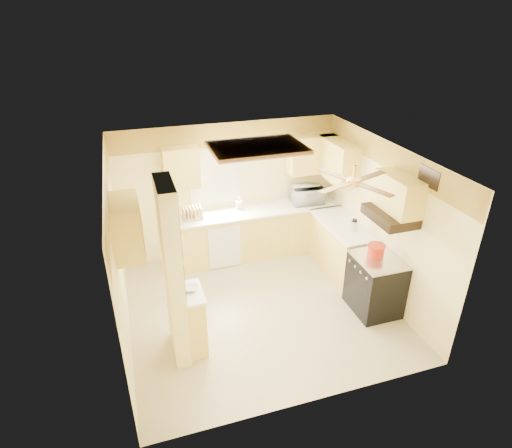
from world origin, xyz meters
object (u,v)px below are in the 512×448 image
object	(u,v)px
stove	(375,284)
bowl	(191,288)
dutch_oven	(376,250)
microwave	(308,195)
kettle	(354,225)

from	to	relation	value
stove	bowl	size ratio (longest dim) A/B	4.44
dutch_oven	microwave	bearing A→B (deg)	96.19
stove	microwave	distance (m)	2.26
stove	dutch_oven	bearing A→B (deg)	87.95
bowl	dutch_oven	distance (m)	2.81
bowl	dutch_oven	world-z (taller)	dutch_oven
stove	bowl	distance (m)	2.85
kettle	bowl	bearing A→B (deg)	-163.72
stove	kettle	bearing A→B (deg)	85.75
stove	kettle	distance (m)	1.06
dutch_oven	kettle	bearing A→B (deg)	85.43
dutch_oven	kettle	world-z (taller)	kettle
microwave	bowl	xyz separation A→B (m)	(-2.59, -2.11, -0.13)
dutch_oven	kettle	size ratio (longest dim) A/B	1.33
stove	dutch_oven	xyz separation A→B (m)	(0.00, 0.11, 0.54)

